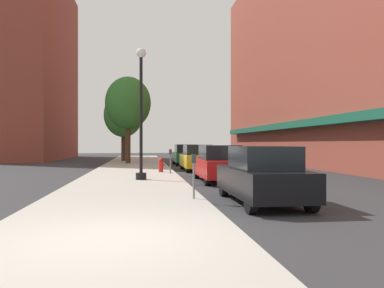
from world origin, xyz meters
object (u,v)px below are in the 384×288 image
object	(u,v)px
tree_near	(128,103)
car_yellow	(197,158)
tree_mid	(123,115)
lamppost	(141,111)
parking_meter_near	(194,170)
car_green	(185,155)
parking_meter_far	(170,158)
fire_hydrant	(161,165)
car_red	(219,164)
car_black	(262,176)

from	to	relation	value
tree_near	car_yellow	xyz separation A→B (m)	(4.61, -7.73, -4.24)
tree_near	tree_mid	size ratio (longest dim) A/B	1.11
lamppost	parking_meter_near	bearing A→B (deg)	-75.92
car_green	lamppost	bearing A→B (deg)	-102.60
parking_meter_far	car_green	xyz separation A→B (m)	(1.95, 10.36, -0.14)
parking_meter_near	lamppost	bearing A→B (deg)	104.08
parking_meter_near	parking_meter_far	world-z (taller)	same
lamppost	fire_hydrant	size ratio (longest dim) A/B	7.47
lamppost	parking_meter_near	size ratio (longest dim) A/B	4.50
car_red	car_green	bearing A→B (deg)	89.81
tree_near	car_black	distance (m)	21.98
car_yellow	car_green	distance (m)	6.78
car_black	tree_near	bearing A→B (deg)	102.30
fire_hydrant	car_black	distance (m)	11.24
parking_meter_near	car_yellow	world-z (taller)	car_yellow
lamppost	fire_hydrant	distance (m)	5.28
car_green	parking_meter_far	bearing A→B (deg)	-98.76
lamppost	car_black	xyz separation A→B (m)	(3.50, -6.57, -2.39)
lamppost	car_red	bearing A→B (deg)	-3.69
lamppost	car_green	world-z (taller)	lamppost
lamppost	car_green	bearing A→B (deg)	75.51
lamppost	tree_near	size ratio (longest dim) A/B	0.83
fire_hydrant	parking_meter_far	size ratio (longest dim) A/B	0.60
car_yellow	tree_near	bearing A→B (deg)	122.36
parking_meter_near	parking_meter_far	xyz separation A→B (m)	(0.00, 9.37, 0.00)
tree_mid	car_red	distance (m)	20.25
lamppost	tree_near	distance (m)	14.66
parking_meter_near	car_yellow	distance (m)	13.10
car_green	car_black	bearing A→B (deg)	-88.11
fire_hydrant	lamppost	bearing A→B (deg)	-104.08
fire_hydrant	tree_mid	bearing A→B (deg)	100.88
car_red	car_yellow	size ratio (longest dim) A/B	1.00
car_yellow	car_green	world-z (taller)	same
car_black	car_green	bearing A→B (deg)	89.97
car_black	car_green	world-z (taller)	same
car_black	parking_meter_far	bearing A→B (deg)	101.27
fire_hydrant	car_red	xyz separation A→B (m)	(2.40, -4.63, 0.29)
car_red	car_green	distance (m)	13.77
lamppost	car_green	size ratio (longest dim) A/B	1.37
parking_meter_far	tree_near	size ratio (longest dim) A/B	0.18
parking_meter_near	tree_mid	xyz separation A→B (m)	(-3.25, 25.20, 3.45)
fire_hydrant	parking_meter_far	bearing A→B (deg)	-69.91
parking_meter_far	car_green	size ratio (longest dim) A/B	0.30
car_red	tree_near	bearing A→B (deg)	107.18
tree_mid	parking_meter_far	bearing A→B (deg)	-78.38
tree_near	car_yellow	distance (m)	9.95
lamppost	car_red	distance (m)	4.25
parking_meter_far	fire_hydrant	bearing A→B (deg)	110.09
lamppost	tree_mid	bearing A→B (deg)	95.12
fire_hydrant	tree_near	size ratio (longest dim) A/B	0.11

